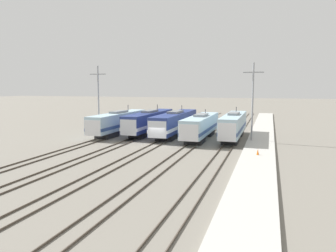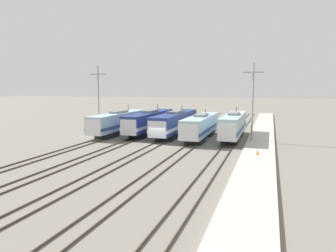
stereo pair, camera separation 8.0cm
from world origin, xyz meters
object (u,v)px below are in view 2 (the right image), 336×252
at_px(locomotive_center_right, 200,126).
at_px(locomotive_far_right, 233,126).
at_px(locomotive_far_left, 118,122).
at_px(locomotive_center_left, 149,122).
at_px(locomotive_center, 175,123).
at_px(catenary_tower_left, 99,98).
at_px(traffic_cone, 258,152).
at_px(catenary_tower_right, 253,100).

relative_size(locomotive_center_right, locomotive_far_right, 0.99).
xyz_separation_m(locomotive_far_left, locomotive_center_right, (15.16, -1.14, -0.03)).
distance_m(locomotive_center_left, locomotive_center_right, 10.66).
xyz_separation_m(locomotive_center, locomotive_center_right, (5.05, -2.64, -0.08)).
height_order(locomotive_center_left, locomotive_center, locomotive_center_left).
relative_size(locomotive_far_right, catenary_tower_left, 1.43).
relative_size(locomotive_center_left, traffic_cone, 27.33).
relative_size(locomotive_center_left, locomotive_center, 0.97).
distance_m(locomotive_center_left, traffic_cone, 24.31).
distance_m(catenary_tower_right, traffic_cone, 12.38).
height_order(locomotive_center_right, traffic_cone, locomotive_center_right).
distance_m(locomotive_far_left, locomotive_center_left, 5.53).
xyz_separation_m(catenary_tower_left, catenary_tower_right, (26.09, 0.00, 0.00)).
height_order(locomotive_far_left, locomotive_center_right, locomotive_far_left).
distance_m(catenary_tower_left, traffic_cone, 30.05).
xyz_separation_m(locomotive_center_right, catenary_tower_right, (8.02, -0.24, 4.31)).
relative_size(locomotive_far_right, traffic_cone, 24.63).
bearing_deg(locomotive_far_left, traffic_cone, -26.56).
bearing_deg(locomotive_center, locomotive_far_right, -6.42).
height_order(locomotive_center, locomotive_far_right, locomotive_far_right).
bearing_deg(locomotive_center, locomotive_center_right, -27.56).
distance_m(locomotive_far_left, locomotive_center_right, 15.20).
bearing_deg(locomotive_far_left, locomotive_center, 8.40).
xyz_separation_m(locomotive_far_right, catenary_tower_left, (-23.11, -1.74, 4.19)).
relative_size(locomotive_far_left, traffic_cone, 26.47).
distance_m(locomotive_far_right, catenary_tower_left, 23.55).
distance_m(locomotive_center_left, locomotive_far_right, 15.27).
bearing_deg(locomotive_center_right, catenary_tower_right, -1.70).
distance_m(locomotive_center_right, traffic_cone, 14.59).
relative_size(locomotive_far_left, locomotive_far_right, 1.07).
distance_m(locomotive_far_left, locomotive_far_right, 20.21).
bearing_deg(locomotive_center_left, traffic_cone, -36.68).
bearing_deg(locomotive_center_left, locomotive_center_right, -18.53).
height_order(locomotive_center, traffic_cone, locomotive_center).
relative_size(locomotive_center_left, locomotive_far_right, 1.11).
relative_size(locomotive_far_right, catenary_tower_right, 1.43).
bearing_deg(locomotive_far_right, catenary_tower_left, -175.70).
relative_size(locomotive_far_left, catenary_tower_right, 1.53).
bearing_deg(locomotive_far_left, locomotive_center_left, 23.94).
height_order(locomotive_center_right, catenary_tower_right, catenary_tower_right).
xyz_separation_m(locomotive_center_left, locomotive_center, (5.05, -0.75, 0.02)).
bearing_deg(catenary_tower_left, locomotive_center, 12.46).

